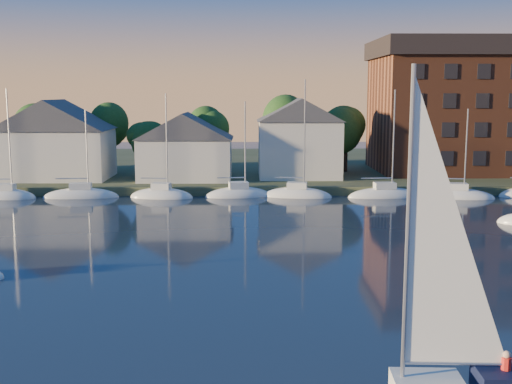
{
  "coord_description": "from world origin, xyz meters",
  "views": [
    {
      "loc": [
        1.44,
        -20.89,
        11.48
      ],
      "look_at": [
        2.07,
        22.0,
        4.81
      ],
      "focal_mm": 45.0,
      "sensor_mm": 36.0,
      "label": 1
    }
  ],
  "objects_px": {
    "clubhouse_east": "(299,137)",
    "condo_block": "(490,105)",
    "clubhouse_centre": "(185,145)",
    "clubhouse_west": "(55,138)"
  },
  "relations": [
    {
      "from": "clubhouse_centre",
      "to": "clubhouse_east",
      "type": "bearing_deg",
      "value": 8.13
    },
    {
      "from": "clubhouse_west",
      "to": "clubhouse_centre",
      "type": "distance_m",
      "value": 16.05
    },
    {
      "from": "clubhouse_centre",
      "to": "condo_block",
      "type": "xyz_separation_m",
      "value": [
        40.0,
        7.95,
        4.66
      ]
    },
    {
      "from": "clubhouse_west",
      "to": "clubhouse_east",
      "type": "height_order",
      "value": "clubhouse_east"
    },
    {
      "from": "clubhouse_centre",
      "to": "clubhouse_east",
      "type": "xyz_separation_m",
      "value": [
        14.0,
        2.0,
        0.87
      ]
    },
    {
      "from": "condo_block",
      "to": "clubhouse_west",
      "type": "bearing_deg",
      "value": -172.93
    },
    {
      "from": "clubhouse_east",
      "to": "condo_block",
      "type": "xyz_separation_m",
      "value": [
        26.0,
        5.95,
        3.79
      ]
    },
    {
      "from": "clubhouse_east",
      "to": "condo_block",
      "type": "distance_m",
      "value": 26.94
    },
    {
      "from": "clubhouse_west",
      "to": "condo_block",
      "type": "bearing_deg",
      "value": 7.07
    },
    {
      "from": "condo_block",
      "to": "clubhouse_centre",
      "type": "bearing_deg",
      "value": -168.76
    }
  ]
}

